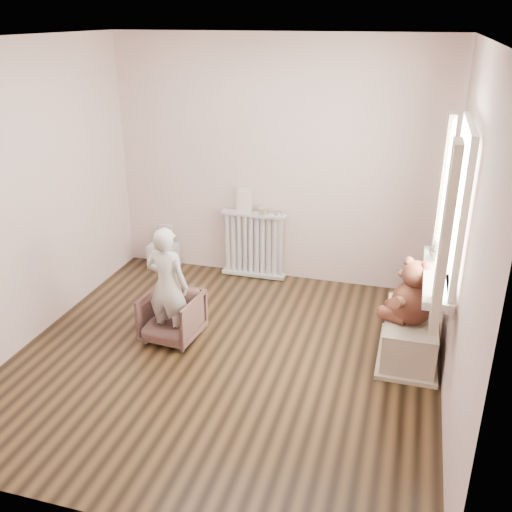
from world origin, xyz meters
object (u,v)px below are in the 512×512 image
(toy_vanity, at_px, (163,245))
(teddy_bear, at_px, (414,291))
(toy_bench, at_px, (410,336))
(radiator, at_px, (254,245))
(child, at_px, (167,286))
(armchair, at_px, (172,316))
(plush_cat, at_px, (438,248))

(toy_vanity, distance_m, teddy_bear, 3.12)
(toy_bench, bearing_deg, toy_vanity, 157.69)
(radiator, xyz_separation_m, teddy_bear, (1.74, -1.29, 0.28))
(child, bearing_deg, toy_bench, -165.09)
(radiator, xyz_separation_m, armchair, (-0.34, -1.49, -0.16))
(radiator, height_order, toy_bench, radiator)
(toy_vanity, bearing_deg, child, -63.60)
(armchair, bearing_deg, child, -84.47)
(child, height_order, teddy_bear, child)
(toy_vanity, relative_size, armchair, 1.03)
(toy_bench, distance_m, teddy_bear, 0.48)
(child, distance_m, toy_bench, 2.15)
(armchair, height_order, plush_cat, plush_cat)
(child, bearing_deg, radiator, -96.94)
(toy_vanity, xyz_separation_m, plush_cat, (2.98, -1.08, 0.72))
(toy_vanity, relative_size, plush_cat, 2.24)
(radiator, bearing_deg, toy_bench, -34.35)
(radiator, bearing_deg, armchair, -102.87)
(child, relative_size, plush_cat, 4.74)
(radiator, relative_size, toy_bench, 0.92)
(radiator, distance_m, child, 1.59)
(radiator, height_order, child, child)
(child, distance_m, teddy_bear, 2.10)
(radiator, bearing_deg, teddy_bear, -36.54)
(armchair, bearing_deg, toy_vanity, 122.70)
(radiator, bearing_deg, plush_cat, -30.50)
(toy_vanity, bearing_deg, plush_cat, -19.97)
(toy_vanity, height_order, toy_bench, toy_vanity)
(toy_vanity, relative_size, child, 0.47)
(toy_bench, height_order, plush_cat, plush_cat)
(toy_bench, relative_size, teddy_bear, 1.47)
(plush_cat, bearing_deg, toy_vanity, 159.43)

